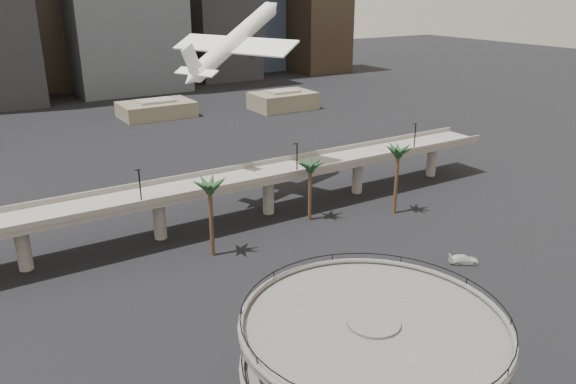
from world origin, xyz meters
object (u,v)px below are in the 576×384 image
car_c (464,259)px  overpass (216,188)px  airborne_jet (235,41)px  car_a (332,335)px  car_b (404,276)px

car_c → overpass: bearing=71.9°
overpass → airborne_jet: size_ratio=4.56×
airborne_jet → car_c: bearing=-95.0°
overpass → car_c: bearing=-52.4°
car_a → car_b: car_b is taller
car_a → car_b: size_ratio=0.87×
overpass → car_c: (26.98, -35.01, -6.66)m
overpass → car_c: 44.70m
car_a → car_c: bearing=-81.2°
airborne_jet → car_a: 62.85m
car_b → car_c: size_ratio=1.01×
car_b → car_c: car_b is taller
car_a → car_c: size_ratio=0.88×
overpass → car_b: size_ratio=27.45×
overpass → car_c: size_ratio=27.84×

